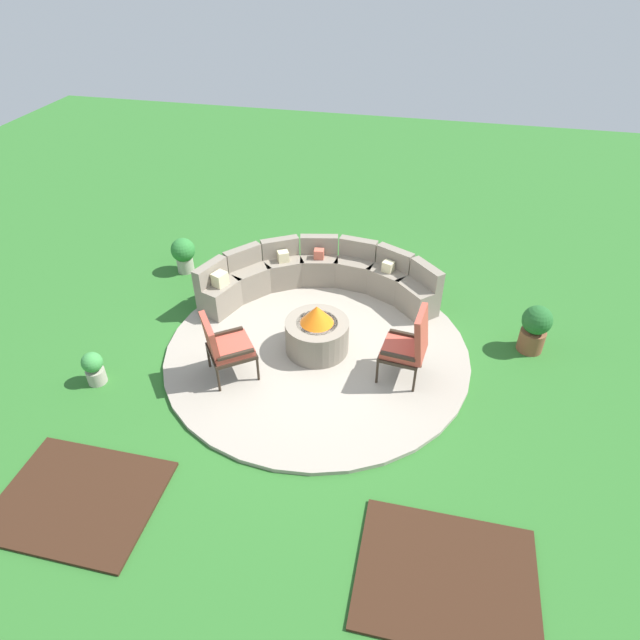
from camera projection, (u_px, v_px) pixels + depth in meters
ground_plane at (317, 352)px, 8.11m from camera, size 24.00×24.00×0.00m
patio_circle at (317, 350)px, 8.09m from camera, size 4.49×4.49×0.06m
mulch_bed_left at (79, 499)px, 6.05m from camera, size 1.76×1.40×0.04m
mulch_bed_right at (446, 577)px, 5.33m from camera, size 1.76×1.40×0.04m
fire_pit at (317, 333)px, 7.89m from camera, size 0.93×0.93×0.77m
curved_stone_bench at (318, 277)px, 9.07m from camera, size 3.82×1.86×0.81m
lounge_chair_front_left at (224, 345)px, 7.31m from camera, size 0.82×0.82×1.01m
lounge_chair_front_right at (409, 344)px, 7.25m from camera, size 0.65×0.62×1.13m
potted_plant_0 at (94, 367)px, 7.44m from camera, size 0.29×0.29×0.50m
potted_plant_1 at (535, 327)px, 7.91m from camera, size 0.43×0.43×0.76m
potted_plant_2 at (184, 253)px, 9.73m from camera, size 0.43×0.43×0.65m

